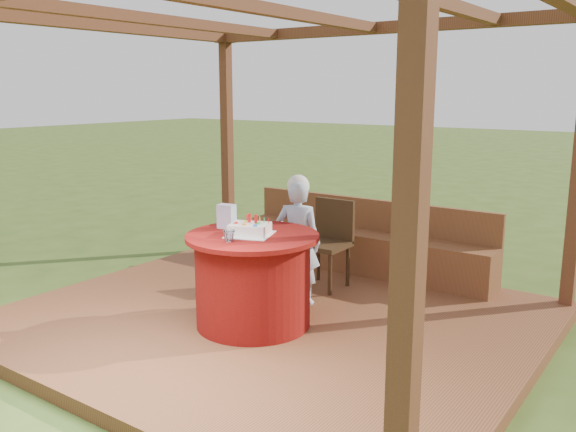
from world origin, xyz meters
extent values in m
plane|color=#354F1A|center=(0.00, 0.00, 0.00)|extent=(60.00, 60.00, 0.00)
cube|color=brown|center=(0.00, 0.00, 0.06)|extent=(4.50, 4.00, 0.12)
cube|color=brown|center=(2.13, -1.88, 1.42)|extent=(0.12, 0.12, 2.60)
cube|color=brown|center=(-2.13, 1.88, 1.42)|extent=(0.12, 0.12, 2.60)
cube|color=brown|center=(0.00, 1.88, 2.78)|extent=(4.50, 0.14, 0.12)
cube|color=brown|center=(-2.13, 0.00, 2.78)|extent=(0.14, 4.00, 0.12)
cube|color=brown|center=(-1.30, 0.00, 2.78)|extent=(0.10, 3.70, 0.10)
cube|color=brown|center=(0.00, 0.00, 2.78)|extent=(0.10, 3.70, 0.10)
cube|color=brown|center=(0.00, 1.70, 0.34)|extent=(3.00, 0.42, 0.45)
cube|color=brown|center=(0.00, 1.88, 0.75)|extent=(3.00, 0.06, 0.35)
cylinder|color=maroon|center=(0.00, -0.28, 0.50)|extent=(0.99, 0.99, 0.77)
cylinder|color=maroon|center=(0.00, -0.28, 0.91)|extent=(1.14, 1.14, 0.04)
cube|color=#362311|center=(-0.04, 0.95, 0.57)|extent=(0.45, 0.45, 0.05)
cylinder|color=#362311|center=(-0.22, 0.77, 0.35)|extent=(0.04, 0.04, 0.45)
cylinder|color=#362311|center=(0.14, 0.77, 0.35)|extent=(0.04, 0.04, 0.45)
cylinder|color=#362311|center=(-0.22, 1.13, 0.35)|extent=(0.04, 0.04, 0.45)
cylinder|color=#362311|center=(0.14, 1.13, 0.35)|extent=(0.04, 0.04, 0.45)
cube|color=#362311|center=(-0.04, 1.16, 0.80)|extent=(0.45, 0.04, 0.45)
imported|color=#8CAAD0|center=(0.00, 0.41, 0.72)|extent=(0.50, 0.41, 1.20)
sphere|color=white|center=(0.00, 0.41, 1.26)|extent=(0.21, 0.21, 0.21)
cube|color=white|center=(-0.01, -0.30, 0.93)|extent=(0.47, 0.47, 0.01)
cube|color=white|center=(-0.01, -0.30, 0.98)|extent=(0.39, 0.35, 0.09)
cylinder|color=red|center=(-0.04, -0.26, 1.06)|extent=(0.03, 0.03, 0.08)
cylinder|color=red|center=(0.03, -0.26, 1.06)|extent=(0.03, 0.03, 0.08)
sphere|color=red|center=(-0.11, -0.36, 1.04)|extent=(0.04, 0.04, 0.04)
sphere|color=orange|center=(-0.01, -0.37, 1.04)|extent=(0.04, 0.04, 0.04)
sphere|color=blue|center=(0.09, -0.35, 1.04)|extent=(0.04, 0.04, 0.04)
sphere|color=yellow|center=(-0.07, -0.28, 1.04)|extent=(0.04, 0.04, 0.04)
sphere|color=green|center=(0.06, -0.27, 1.04)|extent=(0.04, 0.04, 0.04)
cube|color=#DE90C4|center=(-0.33, -0.22, 1.04)|extent=(0.16, 0.12, 0.21)
imported|color=white|center=(0.00, -0.58, 0.98)|extent=(0.11, 0.11, 0.09)
camera|label=1|loc=(3.15, -4.21, 2.14)|focal=38.00mm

